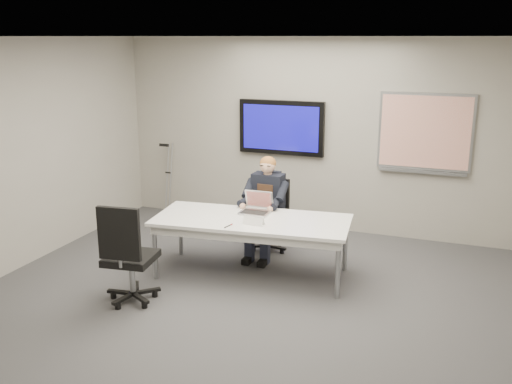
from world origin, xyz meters
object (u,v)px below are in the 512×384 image
(conference_table, at_px, (252,225))
(office_chair_far, at_px, (270,228))
(office_chair_near, at_px, (130,272))
(laptop, at_px, (257,207))
(seated_person, at_px, (264,218))

(conference_table, bearing_deg, office_chair_far, 88.10)
(conference_table, bearing_deg, office_chair_near, -135.47)
(office_chair_far, bearing_deg, office_chair_near, -104.35)
(conference_table, height_order, office_chair_near, office_chair_near)
(conference_table, distance_m, laptop, 0.31)
(laptop, bearing_deg, seated_person, 95.32)
(seated_person, height_order, laptop, seated_person)
(seated_person, xyz_separation_m, laptop, (0.04, -0.36, 0.25))
(seated_person, bearing_deg, laptop, -81.44)
(office_chair_near, bearing_deg, seated_person, -123.71)
(office_chair_near, xyz_separation_m, seated_person, (0.88, 1.80, 0.17))
(conference_table, xyz_separation_m, seated_person, (-0.08, 0.62, -0.10))
(office_chair_far, xyz_separation_m, laptop, (0.03, -0.60, 0.47))
(conference_table, bearing_deg, laptop, 91.95)
(office_chair_far, xyz_separation_m, seated_person, (-0.01, -0.24, 0.22))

